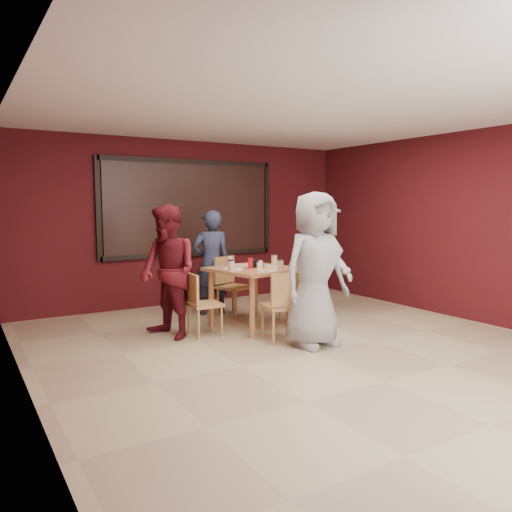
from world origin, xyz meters
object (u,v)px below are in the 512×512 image
diner_front (315,270)px  chair_left (200,300)px  chair_back (230,283)px  diner_right (318,256)px  chair_right (301,287)px  chair_front (283,302)px  dining_table (254,275)px  diner_back (211,263)px  diner_left (168,272)px

diner_front → chair_left: bearing=126.6°
chair_back → diner_right: 1.41m
chair_right → chair_front: bearing=-137.7°
dining_table → diner_back: 1.07m
chair_front → chair_right: size_ratio=0.99×
chair_left → diner_back: bearing=57.2°
chair_left → chair_right: chair_right is taller
chair_right → diner_right: size_ratio=0.48×
chair_front → diner_left: size_ratio=0.52×
chair_back → diner_back: (-0.20, 0.25, 0.30)m
chair_front → diner_front: (0.23, -0.34, 0.43)m
dining_table → chair_right: bearing=-4.0°
diner_left → diner_right: (2.46, 0.04, 0.07)m
chair_right → diner_right: diner_right is taller
chair_front → chair_left: chair_front is taller
chair_back → diner_right: diner_right is taller
diner_back → diner_left: bearing=56.9°
chair_right → diner_back: size_ratio=0.55×
diner_front → diner_right: diner_front is taller
dining_table → chair_left: bearing=-176.9°
chair_left → chair_back: bearing=43.1°
dining_table → chair_left: size_ratio=1.52×
chair_right → diner_front: 1.37m
chair_left → dining_table: bearing=3.1°
chair_left → diner_back: diner_back is taller
dining_table → diner_left: 1.24m
chair_back → chair_left: 1.26m
diner_right → diner_back: bearing=42.4°
chair_front → diner_front: bearing=-55.9°
diner_front → chair_back: bearing=87.7°
chair_back → chair_front: bearing=-95.2°
diner_back → chair_back: bearing=144.5°
chair_left → diner_left: (-0.38, 0.13, 0.39)m
chair_left → diner_front: diner_front is taller
dining_table → chair_front: dining_table is taller
dining_table → chair_front: bearing=-95.7°
dining_table → diner_left: (-1.23, 0.08, 0.13)m
chair_left → diner_left: diner_left is taller
diner_left → diner_right: diner_right is taller
dining_table → diner_right: diner_right is taller
chair_right → diner_back: diner_back is taller
diner_right → chair_right: bearing=99.1°
chair_back → chair_left: (-0.92, -0.86, -0.04)m
chair_front → diner_right: size_ratio=0.48×
diner_front → diner_right: (1.09, 1.31, -0.00)m
diner_right → dining_table: bearing=82.7°
diner_left → chair_back: bearing=105.3°
chair_front → chair_right: 1.18m
diner_back → diner_left: 1.47m
diner_front → diner_left: 1.87m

